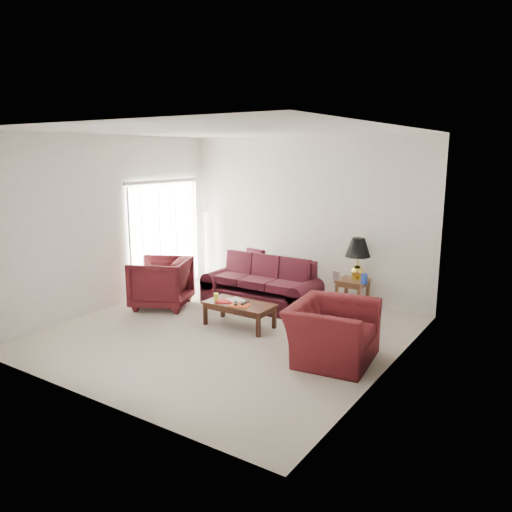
# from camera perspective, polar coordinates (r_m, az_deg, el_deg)

# --- Properties ---
(floor) EXTENTS (5.00, 5.00, 0.00)m
(floor) POSITION_cam_1_polar(r_m,az_deg,el_deg) (7.72, -3.51, -8.74)
(floor) COLOR beige
(floor) RESTS_ON ground
(blinds) EXTENTS (0.10, 2.00, 2.16)m
(blinds) POSITION_cam_1_polar(r_m,az_deg,el_deg) (9.93, -10.31, 2.17)
(blinds) COLOR silver
(blinds) RESTS_ON ground
(sofa) EXTENTS (2.15, 1.05, 0.85)m
(sofa) POSITION_cam_1_polar(r_m,az_deg,el_deg) (8.84, 0.55, -3.15)
(sofa) COLOR black
(sofa) RESTS_ON ground
(throw_pillow) EXTENTS (0.43, 0.27, 0.42)m
(throw_pillow) POSITION_cam_1_polar(r_m,az_deg,el_deg) (9.62, -0.16, -0.37)
(throw_pillow) COLOR black
(throw_pillow) RESTS_ON sofa
(end_table) EXTENTS (0.50, 0.50, 0.54)m
(end_table) POSITION_cam_1_polar(r_m,az_deg,el_deg) (8.88, 10.97, -4.34)
(end_table) COLOR #58261E
(end_table) RESTS_ON ground
(table_lamp) EXTENTS (0.53, 0.53, 0.72)m
(table_lamp) POSITION_cam_1_polar(r_m,az_deg,el_deg) (8.78, 11.54, -0.31)
(table_lamp) COLOR gold
(table_lamp) RESTS_ON end_table
(clock) EXTENTS (0.16, 0.11, 0.15)m
(clock) POSITION_cam_1_polar(r_m,az_deg,el_deg) (8.73, 9.23, -2.20)
(clock) COLOR white
(clock) RESTS_ON end_table
(blue_canister) EXTENTS (0.13, 0.13, 0.18)m
(blue_canister) POSITION_cam_1_polar(r_m,az_deg,el_deg) (8.53, 12.26, -2.57)
(blue_canister) COLOR navy
(blue_canister) RESTS_ON end_table
(picture_frame) EXTENTS (0.16, 0.18, 0.05)m
(picture_frame) POSITION_cam_1_polar(r_m,az_deg,el_deg) (9.01, 10.90, -1.82)
(picture_frame) COLOR #AEAFB2
(picture_frame) RESTS_ON end_table
(floor_lamp) EXTENTS (0.32, 0.32, 1.52)m
(floor_lamp) POSITION_cam_1_polar(r_m,az_deg,el_deg) (10.40, -5.29, 0.95)
(floor_lamp) COLOR white
(floor_lamp) RESTS_ON ground
(armchair_left) EXTENTS (1.27, 1.26, 0.88)m
(armchair_left) POSITION_cam_1_polar(r_m,az_deg,el_deg) (8.99, -10.81, -3.02)
(armchair_left) COLOR #3C0D12
(armchair_left) RESTS_ON ground
(armchair_right) EXTENTS (1.16, 1.29, 0.76)m
(armchair_right) POSITION_cam_1_polar(r_m,az_deg,el_deg) (6.71, 8.69, -8.58)
(armchair_right) COLOR #440F13
(armchair_right) RESTS_ON ground
(coffee_table) EXTENTS (1.20, 0.81, 0.38)m
(coffee_table) POSITION_cam_1_polar(r_m,az_deg,el_deg) (7.91, -1.91, -6.72)
(coffee_table) COLOR black
(coffee_table) RESTS_ON ground
(magazine_red) EXTENTS (0.34, 0.31, 0.02)m
(magazine_red) POSITION_cam_1_polar(r_m,az_deg,el_deg) (7.94, -3.58, -5.17)
(magazine_red) COLOR #B01114
(magazine_red) RESTS_ON coffee_table
(magazine_white) EXTENTS (0.35, 0.31, 0.02)m
(magazine_white) POSITION_cam_1_polar(r_m,az_deg,el_deg) (7.98, -2.33, -5.06)
(magazine_white) COLOR silver
(magazine_white) RESTS_ON coffee_table
(magazine_orange) EXTENTS (0.33, 0.27, 0.02)m
(magazine_orange) POSITION_cam_1_polar(r_m,az_deg,el_deg) (7.72, -1.86, -5.64)
(magazine_orange) COLOR #D64619
(magazine_orange) RESTS_ON coffee_table
(remote_a) EXTENTS (0.14, 0.17, 0.02)m
(remote_a) POSITION_cam_1_polar(r_m,az_deg,el_deg) (7.75, -2.33, -5.42)
(remote_a) COLOR black
(remote_a) RESTS_ON coffee_table
(remote_b) EXTENTS (0.06, 0.18, 0.02)m
(remote_b) POSITION_cam_1_polar(r_m,az_deg,el_deg) (7.76, -1.29, -5.39)
(remote_b) COLOR black
(remote_b) RESTS_ON coffee_table
(yellow_glass) EXTENTS (0.10, 0.10, 0.13)m
(yellow_glass) POSITION_cam_1_polar(r_m,az_deg,el_deg) (7.96, -4.58, -4.71)
(yellow_glass) COLOR #EFFF38
(yellow_glass) RESTS_ON coffee_table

